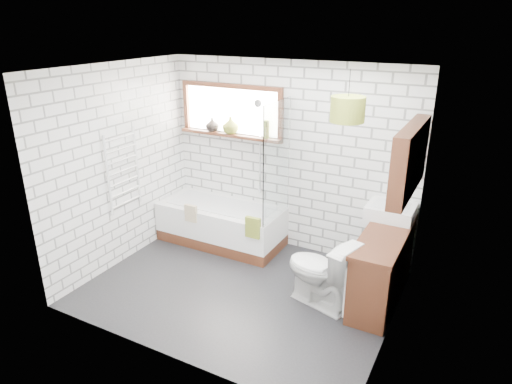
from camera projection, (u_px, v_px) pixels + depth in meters
The scene contains 22 objects.
floor at pixel (240, 289), 5.34m from camera, with size 3.40×2.60×0.01m, color black.
ceiling at pixel (237, 69), 4.45m from camera, with size 3.40×2.60×0.01m, color white.
wall_back at pixel (289, 158), 5.97m from camera, with size 3.40×0.01×2.50m, color white.
wall_front at pixel (161, 237), 3.82m from camera, with size 3.40×0.01×2.50m, color white.
wall_left at pixel (120, 166), 5.64m from camera, with size 0.01×2.60×2.50m, color white.
wall_right at pixel (401, 220), 4.15m from camera, with size 0.01×2.60×2.50m, color white.
window at pixel (231, 111), 6.11m from camera, with size 1.52×0.16×0.68m, color #3C1C10.
towel_radiator at pixel (123, 171), 5.64m from camera, with size 0.06×0.52×1.00m, color white.
mirror_cabinet at pixel (409, 159), 4.54m from camera, with size 0.16×1.20×0.70m, color #3C1C10.
shower_riser at pixel (260, 148), 6.07m from camera, with size 0.02×0.02×1.30m, color silver.
bathtub at pixel (221, 224), 6.37m from camera, with size 1.72×0.76×0.55m, color white.
shower_screen at pixel (277, 162), 5.63m from camera, with size 0.02×0.72×1.50m, color white.
towel_green at pixel (253, 228), 5.65m from camera, with size 0.20×0.05×0.27m, color olive.
towel_beige at pixel (191, 213), 6.07m from camera, with size 0.18×0.05×0.23m, color tan.
vanity at pixel (382, 266), 5.04m from camera, with size 0.45×1.39×0.79m, color #3C1C10.
basin at pixel (391, 211), 5.28m from camera, with size 0.53×0.46×0.15m, color white.
tap at pixel (406, 209), 5.19m from camera, with size 0.03×0.03×0.17m, color silver.
toilet at pixel (320, 271), 4.93m from camera, with size 0.80×0.46×0.81m, color white.
vase_olive at pixel (231, 127), 6.15m from camera, with size 0.22×0.22×0.23m, color olive.
vase_dark at pixel (212, 126), 6.29m from camera, with size 0.18×0.18×0.19m, color black.
bottle at pixel (266, 131), 5.92m from camera, with size 0.07×0.07×0.23m, color olive.
pendant at pixel (348, 109), 4.63m from camera, with size 0.35×0.35×0.26m, color olive.
Camera 1 is at (2.31, -3.96, 2.97)m, focal length 32.00 mm.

